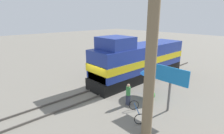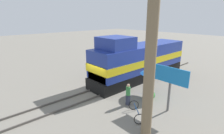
{
  "view_description": "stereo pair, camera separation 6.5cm",
  "coord_description": "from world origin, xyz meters",
  "px_view_note": "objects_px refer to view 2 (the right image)",
  "views": [
    {
      "loc": [
        11.49,
        -9.21,
        6.56
      ],
      "look_at": [
        1.2,
        0.17,
        2.52
      ],
      "focal_mm": 28.0,
      "sensor_mm": 36.0,
      "label": 1
    },
    {
      "loc": [
        11.53,
        -9.16,
        6.56
      ],
      "look_at": [
        1.2,
        0.17,
        2.52
      ],
      "focal_mm": 28.0,
      "sensor_mm": 36.0,
      "label": 2
    }
  ],
  "objects_px": {
    "vendor_umbrella": "(154,71)",
    "locomotive": "(139,61)",
    "billboard_sign": "(171,78)",
    "bicycle": "(136,111)",
    "utility_pole": "(152,37)",
    "person_bystander": "(128,94)"
  },
  "relations": [
    {
      "from": "vendor_umbrella",
      "to": "bicycle",
      "type": "bearing_deg",
      "value": -70.98
    },
    {
      "from": "billboard_sign",
      "to": "bicycle",
      "type": "height_order",
      "value": "billboard_sign"
    },
    {
      "from": "billboard_sign",
      "to": "person_bystander",
      "type": "height_order",
      "value": "billboard_sign"
    },
    {
      "from": "vendor_umbrella",
      "to": "bicycle",
      "type": "xyz_separation_m",
      "value": [
        1.29,
        -3.75,
        -1.8
      ]
    },
    {
      "from": "locomotive",
      "to": "utility_pole",
      "type": "relative_size",
      "value": 1.13
    },
    {
      "from": "vendor_umbrella",
      "to": "locomotive",
      "type": "bearing_deg",
      "value": 147.56
    },
    {
      "from": "person_bystander",
      "to": "bicycle",
      "type": "bearing_deg",
      "value": -27.3
    },
    {
      "from": "locomotive",
      "to": "utility_pole",
      "type": "xyz_separation_m",
      "value": [
        6.54,
        -7.18,
        3.6
      ]
    },
    {
      "from": "utility_pole",
      "to": "person_bystander",
      "type": "xyz_separation_m",
      "value": [
        -3.18,
        1.94,
        -4.68
      ]
    },
    {
      "from": "billboard_sign",
      "to": "bicycle",
      "type": "xyz_separation_m",
      "value": [
        -1.02,
        -2.26,
        -2.13
      ]
    },
    {
      "from": "locomotive",
      "to": "vendor_umbrella",
      "type": "xyz_separation_m",
      "value": [
        3.56,
        -2.26,
        0.16
      ]
    },
    {
      "from": "utility_pole",
      "to": "bicycle",
      "type": "distance_m",
      "value": 5.62
    },
    {
      "from": "utility_pole",
      "to": "vendor_umbrella",
      "type": "bearing_deg",
      "value": 121.16
    },
    {
      "from": "vendor_umbrella",
      "to": "bicycle",
      "type": "distance_m",
      "value": 4.35
    },
    {
      "from": "person_bystander",
      "to": "bicycle",
      "type": "height_order",
      "value": "person_bystander"
    },
    {
      "from": "locomotive",
      "to": "billboard_sign",
      "type": "bearing_deg",
      "value": -32.53
    },
    {
      "from": "locomotive",
      "to": "bicycle",
      "type": "bearing_deg",
      "value": -51.07
    },
    {
      "from": "billboard_sign",
      "to": "utility_pole",
      "type": "bearing_deg",
      "value": -79.12
    },
    {
      "from": "bicycle",
      "to": "vendor_umbrella",
      "type": "bearing_deg",
      "value": -123.88
    },
    {
      "from": "person_bystander",
      "to": "bicycle",
      "type": "xyz_separation_m",
      "value": [
        1.5,
        -0.78,
        -0.55
      ]
    },
    {
      "from": "utility_pole",
      "to": "vendor_umbrella",
      "type": "xyz_separation_m",
      "value": [
        -2.97,
        4.91,
        -3.44
      ]
    },
    {
      "from": "vendor_umbrella",
      "to": "bicycle",
      "type": "relative_size",
      "value": 1.28
    }
  ]
}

